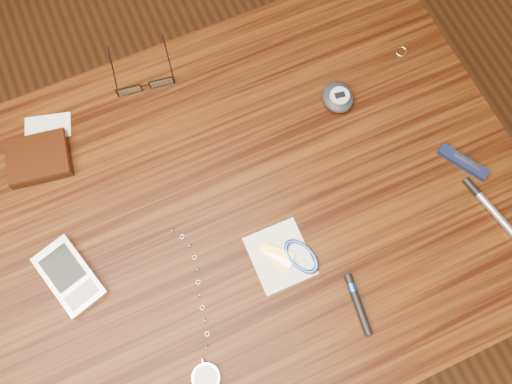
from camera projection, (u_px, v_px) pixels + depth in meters
ground at (240, 280)px, 1.53m from camera, size 3.80×3.80×0.00m
desk at (230, 230)px, 0.91m from camera, size 1.00×0.70×0.75m
wallet_and_card at (39, 158)px, 0.83m from camera, size 0.13×0.14×0.02m
eyeglasses at (145, 84)px, 0.88m from camera, size 0.12×0.12×0.02m
gold_ring at (401, 52)px, 0.91m from camera, size 0.02×0.02×0.00m
pocket_watch at (205, 373)px, 0.73m from camera, size 0.08×0.25×0.01m
pda_phone at (69, 276)px, 0.77m from camera, size 0.09×0.13×0.02m
pedometer at (338, 97)px, 0.87m from camera, size 0.06×0.07×0.03m
notepad_keys at (291, 256)px, 0.79m from camera, size 0.11×0.10×0.01m
pocket_knife at (463, 162)px, 0.84m from camera, size 0.06×0.09×0.01m
silver_pen at (491, 209)px, 0.81m from camera, size 0.04×0.15×0.01m
black_blue_pen at (357, 302)px, 0.76m from camera, size 0.02×0.09×0.01m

